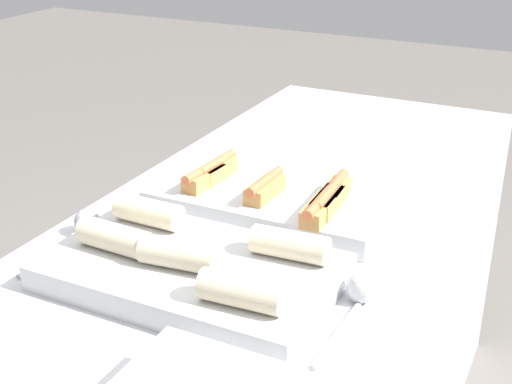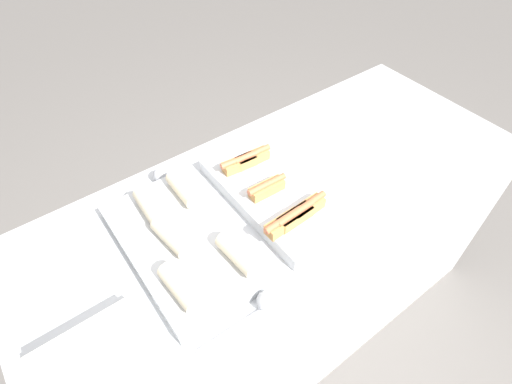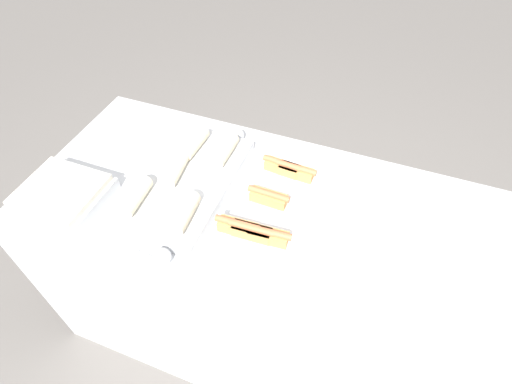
{
  "view_description": "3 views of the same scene",
  "coord_description": "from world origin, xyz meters",
  "px_view_note": "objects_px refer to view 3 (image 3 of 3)",
  "views": [
    {
      "loc": [
        -1.38,
        -0.62,
        1.61
      ],
      "look_at": [
        -0.13,
        0.0,
        0.98
      ],
      "focal_mm": 50.0,
      "sensor_mm": 36.0,
      "label": 1
    },
    {
      "loc": [
        -0.65,
        -0.71,
        1.92
      ],
      "look_at": [
        -0.13,
        0.0,
        0.98
      ],
      "focal_mm": 28.0,
      "sensor_mm": 36.0,
      "label": 2
    },
    {
      "loc": [
        0.19,
        -0.82,
        1.96
      ],
      "look_at": [
        -0.13,
        0.0,
        0.98
      ],
      "focal_mm": 28.0,
      "sensor_mm": 36.0,
      "label": 3
    }
  ],
  "objects_px": {
    "tray_hotdogs": "(280,209)",
    "serving_spoon_near": "(159,256)",
    "tray_side_front": "(63,195)",
    "serving_spoon_far": "(235,134)",
    "tray_wraps": "(184,180)"
  },
  "relations": [
    {
      "from": "serving_spoon_near",
      "to": "serving_spoon_far",
      "type": "height_order",
      "value": "same"
    },
    {
      "from": "tray_wraps",
      "to": "serving_spoon_far",
      "type": "distance_m",
      "value": 0.31
    },
    {
      "from": "serving_spoon_near",
      "to": "serving_spoon_far",
      "type": "relative_size",
      "value": 1.05
    },
    {
      "from": "tray_side_front",
      "to": "serving_spoon_far",
      "type": "height_order",
      "value": "tray_side_front"
    },
    {
      "from": "tray_hotdogs",
      "to": "tray_side_front",
      "type": "distance_m",
      "value": 0.75
    },
    {
      "from": "tray_wraps",
      "to": "serving_spoon_near",
      "type": "relative_size",
      "value": 2.12
    },
    {
      "from": "tray_wraps",
      "to": "tray_side_front",
      "type": "bearing_deg",
      "value": -149.25
    },
    {
      "from": "tray_wraps",
      "to": "tray_side_front",
      "type": "xyz_separation_m",
      "value": [
        -0.36,
        -0.21,
        0.0
      ]
    },
    {
      "from": "tray_side_front",
      "to": "serving_spoon_near",
      "type": "height_order",
      "value": "tray_side_front"
    },
    {
      "from": "tray_hotdogs",
      "to": "serving_spoon_far",
      "type": "relative_size",
      "value": 2.23
    },
    {
      "from": "tray_hotdogs",
      "to": "serving_spoon_near",
      "type": "distance_m",
      "value": 0.42
    },
    {
      "from": "serving_spoon_far",
      "to": "tray_side_front",
      "type": "bearing_deg",
      "value": -129.19
    },
    {
      "from": "serving_spoon_near",
      "to": "serving_spoon_far",
      "type": "distance_m",
      "value": 0.61
    },
    {
      "from": "tray_wraps",
      "to": "serving_spoon_near",
      "type": "distance_m",
      "value": 0.31
    },
    {
      "from": "tray_hotdogs",
      "to": "serving_spoon_near",
      "type": "relative_size",
      "value": 2.11
    }
  ]
}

